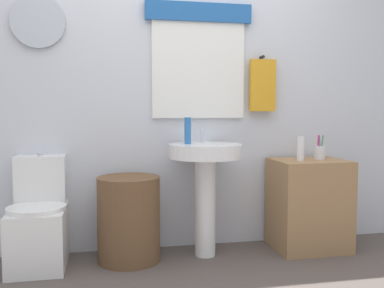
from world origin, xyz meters
The scene contains 9 objects.
back_wall centered at (0.00, 1.15, 1.30)m, with size 4.40×0.18×2.60m.
toilet centered at (-0.97, 0.88, 0.29)m, with size 0.38×0.51×0.76m.
laundry_hamper centered at (-0.36, 0.85, 0.30)m, with size 0.44×0.44×0.60m, color brown.
pedestal_sink centered at (0.19, 0.85, 0.62)m, with size 0.53×0.53×0.82m.
faucet centered at (0.19, 0.97, 0.87)m, with size 0.03×0.03×0.10m, color silver.
wooden_cabinet centered at (1.00, 0.85, 0.34)m, with size 0.54×0.44×0.68m, color #9E754C.
soap_bottle centered at (0.07, 0.90, 0.91)m, with size 0.05×0.05×0.19m, color #2D6BB7.
lotion_bottle centered at (0.91, 0.81, 0.78)m, with size 0.05×0.05×0.18m, color white.
toothbrush_cup centered at (1.09, 0.87, 0.74)m, with size 0.08×0.08×0.19m.
Camera 1 is at (-0.51, -2.12, 1.06)m, focal length 39.89 mm.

